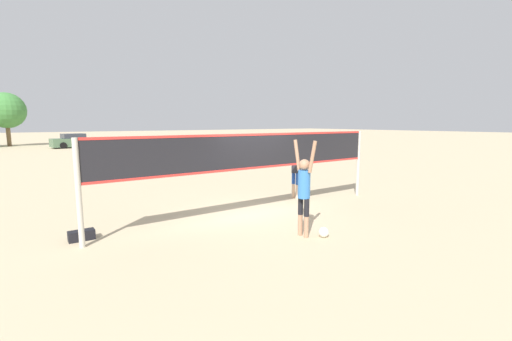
# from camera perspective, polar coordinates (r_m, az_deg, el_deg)

# --- Properties ---
(ground_plane) EXTENTS (200.00, 200.00, 0.00)m
(ground_plane) POSITION_cam_1_polar(r_m,az_deg,el_deg) (9.85, 0.00, -7.32)
(ground_plane) COLOR #C6B28C
(volleyball_net) EXTENTS (9.09, 0.12, 2.31)m
(volleyball_net) POSITION_cam_1_polar(r_m,az_deg,el_deg) (9.55, 0.00, 2.33)
(volleyball_net) COLOR beige
(volleyball_net) RESTS_ON ground_plane
(player_spiker) EXTENTS (0.28, 0.72, 2.22)m
(player_spiker) POSITION_cam_1_polar(r_m,az_deg,el_deg) (7.82, 8.00, -2.62)
(player_spiker) COLOR tan
(player_spiker) RESTS_ON ground_plane
(player_blocker) EXTENTS (0.28, 0.71, 2.20)m
(player_blocker) POSITION_cam_1_polar(r_m,az_deg,el_deg) (11.77, 6.62, 0.92)
(player_blocker) COLOR beige
(player_blocker) RESTS_ON ground_plane
(volleyball) EXTENTS (0.24, 0.24, 0.24)m
(volleyball) POSITION_cam_1_polar(r_m,az_deg,el_deg) (8.09, 11.21, -10.06)
(volleyball) COLOR silver
(volleyball) RESTS_ON ground_plane
(gear_bag) EXTENTS (0.54, 0.25, 0.22)m
(gear_bag) POSITION_cam_1_polar(r_m,az_deg,el_deg) (8.68, -27.07, -9.60)
(gear_bag) COLOR black
(gear_bag) RESTS_ON ground_plane
(parked_car_mid) EXTENTS (4.82, 2.35, 1.45)m
(parked_car_mid) POSITION_cam_1_polar(r_m,az_deg,el_deg) (40.39, -27.86, 4.34)
(parked_car_mid) COLOR #4C6B4C
(parked_car_mid) RESTS_ON ground_plane
(tree_right_cluster) EXTENTS (3.85, 3.85, 5.83)m
(tree_right_cluster) POSITION_cam_1_polar(r_m,az_deg,el_deg) (46.44, -36.21, 8.07)
(tree_right_cluster) COLOR brown
(tree_right_cluster) RESTS_ON ground_plane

